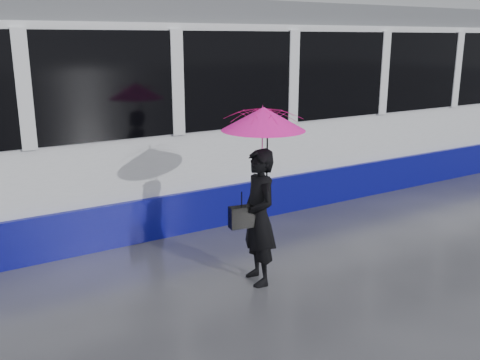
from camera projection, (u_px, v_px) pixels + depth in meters
ground at (241, 259)px, 6.99m from camera, size 90.00×90.00×0.00m
rails at (163, 208)px, 9.04m from camera, size 34.00×1.51×0.02m
woman at (259, 217)px, 6.16m from camera, size 0.48×0.64×1.60m
umbrella at (263, 135)px, 5.94m from camera, size 1.09×1.09×1.08m
handbag at (242, 217)px, 6.05m from camera, size 0.30×0.17×0.43m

